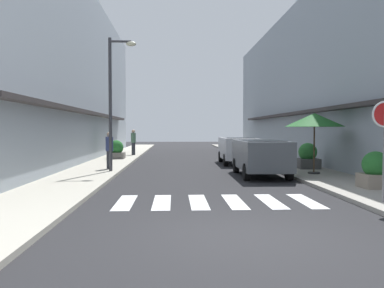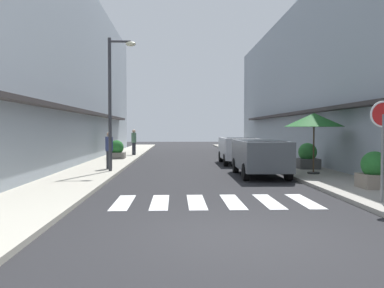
{
  "view_description": "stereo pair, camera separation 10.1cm",
  "coord_description": "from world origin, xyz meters",
  "px_view_note": "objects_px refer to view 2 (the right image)",
  "views": [
    {
      "loc": [
        -1.11,
        -6.91,
        1.89
      ],
      "look_at": [
        -0.13,
        14.48,
        1.12
      ],
      "focal_mm": 37.21,
      "sensor_mm": 36.0,
      "label": 1
    },
    {
      "loc": [
        -1.01,
        -6.92,
        1.89
      ],
      "look_at": [
        -0.13,
        14.48,
        1.12
      ],
      "focal_mm": 37.21,
      "sensor_mm": 36.0,
      "label": 2
    }
  ],
  "objects_px": {
    "planter_midblock": "(308,157)",
    "pedestrian_walking_far": "(134,141)",
    "street_lamp": "(114,91)",
    "cafe_umbrella": "(314,120)",
    "parked_car_mid": "(238,147)",
    "round_street_sign": "(383,125)",
    "parked_car_near": "(260,154)",
    "pedestrian_walking_near": "(109,149)",
    "planter_far": "(117,150)",
    "planter_corner": "(375,171)"
  },
  "relations": [
    {
      "from": "planter_midblock",
      "to": "pedestrian_walking_far",
      "type": "relative_size",
      "value": 0.66
    },
    {
      "from": "street_lamp",
      "to": "pedestrian_walking_far",
      "type": "relative_size",
      "value": 3.18
    },
    {
      "from": "cafe_umbrella",
      "to": "planter_midblock",
      "type": "distance_m",
      "value": 2.73
    },
    {
      "from": "parked_car_mid",
      "to": "round_street_sign",
      "type": "distance_m",
      "value": 12.41
    },
    {
      "from": "round_street_sign",
      "to": "cafe_umbrella",
      "type": "distance_m",
      "value": 6.32
    },
    {
      "from": "parked_car_near",
      "to": "cafe_umbrella",
      "type": "xyz_separation_m",
      "value": [
        2.14,
        -0.15,
        1.35
      ]
    },
    {
      "from": "cafe_umbrella",
      "to": "pedestrian_walking_near",
      "type": "relative_size",
      "value": 1.46
    },
    {
      "from": "parked_car_near",
      "to": "pedestrian_walking_far",
      "type": "bearing_deg",
      "value": 117.55
    },
    {
      "from": "parked_car_mid",
      "to": "planter_far",
      "type": "relative_size",
      "value": 3.59
    },
    {
      "from": "pedestrian_walking_near",
      "to": "pedestrian_walking_far",
      "type": "bearing_deg",
      "value": -155.11
    },
    {
      "from": "round_street_sign",
      "to": "planter_corner",
      "type": "distance_m",
      "value": 2.88
    },
    {
      "from": "round_street_sign",
      "to": "pedestrian_walking_near",
      "type": "relative_size",
      "value": 1.48
    },
    {
      "from": "parked_car_near",
      "to": "round_street_sign",
      "type": "relative_size",
      "value": 1.7
    },
    {
      "from": "pedestrian_walking_far",
      "to": "parked_car_mid",
      "type": "bearing_deg",
      "value": -109.25
    },
    {
      "from": "cafe_umbrella",
      "to": "planter_far",
      "type": "distance_m",
      "value": 12.83
    },
    {
      "from": "cafe_umbrella",
      "to": "planter_corner",
      "type": "xyz_separation_m",
      "value": [
        0.49,
        -3.96,
        -1.63
      ]
    },
    {
      "from": "planter_midblock",
      "to": "pedestrian_walking_far",
      "type": "bearing_deg",
      "value": 131.44
    },
    {
      "from": "round_street_sign",
      "to": "street_lamp",
      "type": "distance_m",
      "value": 10.96
    },
    {
      "from": "parked_car_mid",
      "to": "pedestrian_walking_far",
      "type": "xyz_separation_m",
      "value": [
        -6.35,
        6.36,
        0.14
      ]
    },
    {
      "from": "pedestrian_walking_near",
      "to": "pedestrian_walking_far",
      "type": "height_order",
      "value": "pedestrian_walking_far"
    },
    {
      "from": "round_street_sign",
      "to": "street_lamp",
      "type": "relative_size",
      "value": 0.44
    },
    {
      "from": "parked_car_near",
      "to": "planter_far",
      "type": "relative_size",
      "value": 3.72
    },
    {
      "from": "parked_car_mid",
      "to": "pedestrian_walking_near",
      "type": "distance_m",
      "value": 7.36
    },
    {
      "from": "parked_car_near",
      "to": "round_street_sign",
      "type": "distance_m",
      "value": 6.73
    },
    {
      "from": "planter_corner",
      "to": "pedestrian_walking_far",
      "type": "xyz_separation_m",
      "value": [
        -8.98,
        16.28,
        0.42
      ]
    },
    {
      "from": "parked_car_mid",
      "to": "street_lamp",
      "type": "bearing_deg",
      "value": -142.85
    },
    {
      "from": "planter_corner",
      "to": "planter_midblock",
      "type": "bearing_deg",
      "value": 90.09
    },
    {
      "from": "planter_corner",
      "to": "pedestrian_walking_far",
      "type": "bearing_deg",
      "value": 118.89
    },
    {
      "from": "parked_car_mid",
      "to": "pedestrian_walking_far",
      "type": "relative_size",
      "value": 2.27
    },
    {
      "from": "parked_car_mid",
      "to": "street_lamp",
      "type": "relative_size",
      "value": 0.71
    },
    {
      "from": "parked_car_near",
      "to": "planter_corner",
      "type": "xyz_separation_m",
      "value": [
        2.63,
        -4.11,
        -0.27
      ]
    },
    {
      "from": "parked_car_near",
      "to": "planter_midblock",
      "type": "xyz_separation_m",
      "value": [
        2.62,
        2.01,
        -0.26
      ]
    },
    {
      "from": "street_lamp",
      "to": "pedestrian_walking_near",
      "type": "bearing_deg",
      "value": 111.67
    },
    {
      "from": "pedestrian_walking_near",
      "to": "cafe_umbrella",
      "type": "bearing_deg",
      "value": 99.86
    },
    {
      "from": "street_lamp",
      "to": "planter_corner",
      "type": "bearing_deg",
      "value": -31.69
    },
    {
      "from": "parked_car_near",
      "to": "pedestrian_walking_far",
      "type": "distance_m",
      "value": 13.73
    },
    {
      "from": "street_lamp",
      "to": "planter_far",
      "type": "height_order",
      "value": "street_lamp"
    },
    {
      "from": "pedestrian_walking_near",
      "to": "pedestrian_walking_far",
      "type": "relative_size",
      "value": 0.93
    },
    {
      "from": "parked_car_mid",
      "to": "round_street_sign",
      "type": "bearing_deg",
      "value": -82.43
    },
    {
      "from": "round_street_sign",
      "to": "pedestrian_walking_far",
      "type": "xyz_separation_m",
      "value": [
        -7.98,
        18.61,
        -0.94
      ]
    },
    {
      "from": "pedestrian_walking_near",
      "to": "pedestrian_walking_far",
      "type": "distance_m",
      "value": 9.95
    },
    {
      "from": "street_lamp",
      "to": "cafe_umbrella",
      "type": "height_order",
      "value": "street_lamp"
    },
    {
      "from": "parked_car_mid",
      "to": "pedestrian_walking_near",
      "type": "bearing_deg",
      "value": -150.78
    },
    {
      "from": "round_street_sign",
      "to": "pedestrian_walking_far",
      "type": "distance_m",
      "value": 20.27
    },
    {
      "from": "planter_corner",
      "to": "street_lamp",
      "type": "bearing_deg",
      "value": 148.31
    },
    {
      "from": "planter_midblock",
      "to": "pedestrian_walking_far",
      "type": "xyz_separation_m",
      "value": [
        -8.97,
        10.17,
        0.41
      ]
    },
    {
      "from": "parked_car_near",
      "to": "cafe_umbrella",
      "type": "distance_m",
      "value": 2.54
    },
    {
      "from": "cafe_umbrella",
      "to": "planter_far",
      "type": "xyz_separation_m",
      "value": [
        -9.19,
        8.8,
        -1.65
      ]
    },
    {
      "from": "street_lamp",
      "to": "pedestrian_walking_near",
      "type": "relative_size",
      "value": 3.4
    },
    {
      "from": "parked_car_near",
      "to": "planter_far",
      "type": "bearing_deg",
      "value": 129.15
    }
  ]
}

